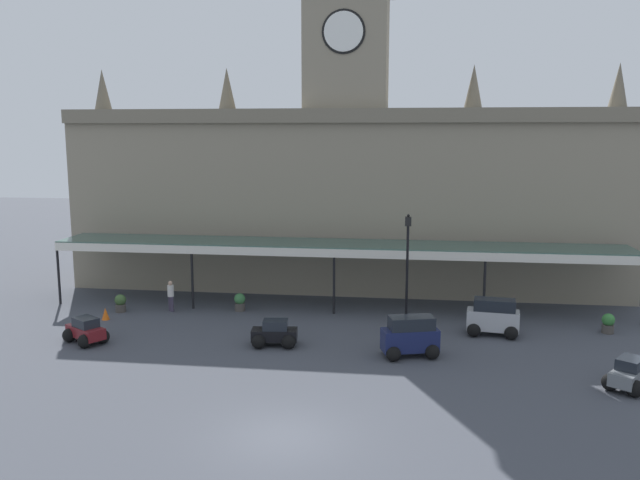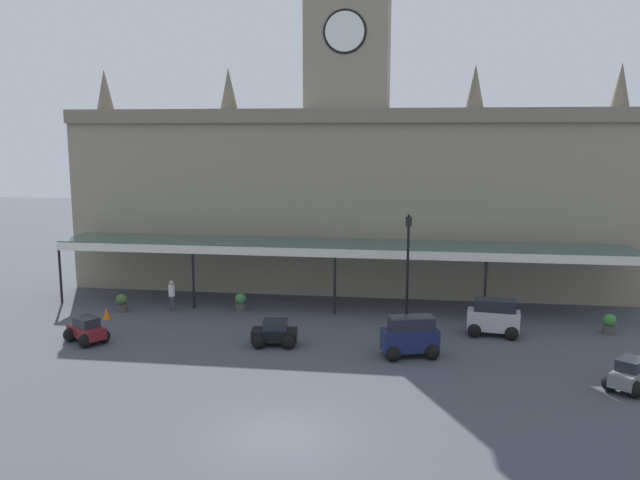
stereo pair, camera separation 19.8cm
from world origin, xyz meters
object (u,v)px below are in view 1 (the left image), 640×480
at_px(car_maroon_sedan, 86,332).
at_px(traffic_cone, 105,314).
at_px(planter_near_kerb, 240,302).
at_px(car_silver_van, 493,319).
at_px(planter_forecourt_centre, 120,303).
at_px(car_navy_van, 410,338).
at_px(car_grey_sedan, 629,376).
at_px(planter_by_canopy, 608,323).
at_px(car_black_sedan, 275,335).
at_px(pedestrian_beside_cars, 171,295).
at_px(victorian_lamppost, 407,259).

relative_size(car_maroon_sedan, traffic_cone, 3.61).
relative_size(traffic_cone, planter_near_kerb, 0.65).
relative_size(car_silver_van, planter_forecourt_centre, 2.60).
relative_size(car_maroon_sedan, car_navy_van, 0.88).
bearing_deg(car_grey_sedan, car_navy_van, 163.08).
bearing_deg(planter_by_canopy, planter_forecourt_centre, 179.01).
bearing_deg(car_black_sedan, planter_forecourt_centre, 154.78).
distance_m(planter_forecourt_centre, planter_by_canopy, 24.83).
height_order(car_maroon_sedan, traffic_cone, car_maroon_sedan).
relative_size(car_black_sedan, traffic_cone, 3.42).
bearing_deg(car_maroon_sedan, car_grey_sedan, -5.94).
bearing_deg(car_grey_sedan, pedestrian_beside_cars, 159.03).
bearing_deg(victorian_lamppost, pedestrian_beside_cars, 173.76).
distance_m(planter_by_canopy, planter_near_kerb, 18.60).
xyz_separation_m(planter_by_canopy, planter_near_kerb, (-18.54, 1.51, 0.00)).
xyz_separation_m(traffic_cone, planter_forecourt_centre, (0.14, 1.50, 0.18)).
distance_m(car_grey_sedan, pedestrian_beside_cars, 22.40).
bearing_deg(car_silver_van, victorian_lamppost, 171.07).
height_order(car_black_sedan, victorian_lamppost, victorian_lamppost).
distance_m(car_grey_sedan, planter_near_kerb, 19.30).
bearing_deg(car_silver_van, car_navy_van, -137.96).
relative_size(pedestrian_beside_cars, traffic_cone, 2.68).
bearing_deg(planter_near_kerb, planter_forecourt_centre, -170.24).
bearing_deg(car_black_sedan, pedestrian_beside_cars, 143.85).
xyz_separation_m(car_black_sedan, victorian_lamppost, (5.87, 3.51, 2.96)).
bearing_deg(victorian_lamppost, car_black_sedan, -149.11).
height_order(car_grey_sedan, planter_forecourt_centre, car_grey_sedan).
relative_size(car_navy_van, planter_by_canopy, 2.68).
xyz_separation_m(car_black_sedan, planter_by_canopy, (15.49, 3.97, -0.01)).
bearing_deg(car_grey_sedan, traffic_cone, 165.74).
height_order(car_navy_van, traffic_cone, car_navy_van).
height_order(car_navy_van, planter_by_canopy, car_navy_van).
bearing_deg(car_silver_van, traffic_cone, 179.93).
distance_m(car_maroon_sedan, traffic_cone, 3.74).
height_order(car_navy_van, victorian_lamppost, victorian_lamppost).
bearing_deg(pedestrian_beside_cars, car_navy_van, -23.46).
xyz_separation_m(car_silver_van, pedestrian_beside_cars, (-16.65, 2.02, 0.10)).
distance_m(car_maroon_sedan, car_silver_van, 18.97).
height_order(car_grey_sedan, victorian_lamppost, victorian_lamppost).
xyz_separation_m(car_maroon_sedan, car_navy_van, (14.72, 0.10, 0.30)).
relative_size(victorian_lamppost, planter_forecourt_centre, 5.89).
bearing_deg(pedestrian_beside_cars, planter_near_kerb, 9.18).
bearing_deg(car_silver_van, planter_forecourt_centre, 175.48).
relative_size(traffic_cone, planter_by_canopy, 0.65).
bearing_deg(car_maroon_sedan, victorian_lamppost, 16.35).
height_order(car_silver_van, victorian_lamppost, victorian_lamppost).
bearing_deg(planter_by_canopy, pedestrian_beside_cars, 177.62).
distance_m(pedestrian_beside_cars, victorian_lamppost, 12.89).
xyz_separation_m(planter_forecourt_centre, planter_near_kerb, (6.29, 1.08, 0.00)).
bearing_deg(car_black_sedan, planter_near_kerb, 119.07).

